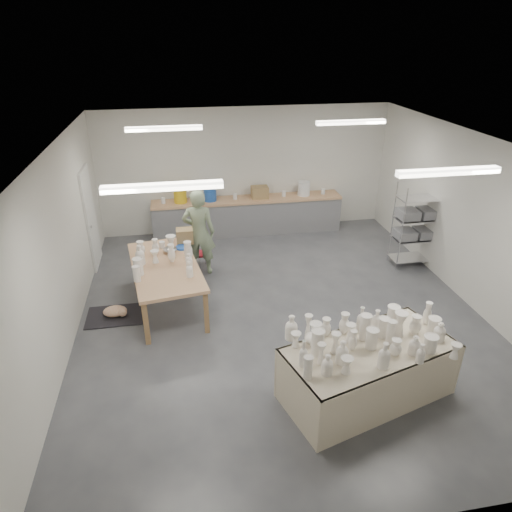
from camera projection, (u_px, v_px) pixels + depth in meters
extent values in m
plane|color=#424449|center=(280.00, 313.00, 8.18)|extent=(8.00, 8.00, 0.00)
cube|color=white|center=(285.00, 147.00, 6.85)|extent=(7.00, 8.00, 0.02)
cube|color=silver|center=(245.00, 171.00, 11.04)|extent=(7.00, 0.02, 3.00)
cube|color=silver|center=(385.00, 421.00, 3.99)|extent=(7.00, 0.02, 3.00)
cube|color=silver|center=(59.00, 253.00, 6.97)|extent=(0.02, 8.00, 3.00)
cube|color=silver|center=(475.00, 223.00, 8.06)|extent=(0.02, 8.00, 3.00)
cube|color=white|center=(91.00, 218.00, 9.47)|extent=(0.05, 0.90, 2.10)
cube|color=white|center=(163.00, 187.00, 5.27)|extent=(1.40, 0.12, 0.08)
cube|color=white|center=(449.00, 172.00, 5.83)|extent=(1.40, 0.12, 0.08)
cube|color=white|center=(164.00, 128.00, 8.35)|extent=(1.40, 0.12, 0.08)
cube|color=white|center=(351.00, 122.00, 8.91)|extent=(1.40, 0.12, 0.08)
cube|color=tan|center=(248.00, 200.00, 11.04)|extent=(4.60, 0.60, 0.06)
cube|color=slate|center=(248.00, 217.00, 11.24)|extent=(4.60, 0.55, 0.84)
cylinder|color=gold|center=(180.00, 195.00, 10.70)|extent=(0.30, 0.30, 0.34)
cylinder|color=#1E4CA7|center=(210.00, 194.00, 10.81)|extent=(0.30, 0.30, 0.34)
cylinder|color=white|center=(304.00, 189.00, 11.17)|extent=(0.30, 0.30, 0.34)
cube|color=olive|center=(260.00, 192.00, 11.01)|extent=(0.40, 0.30, 0.28)
cylinder|color=white|center=(163.00, 201.00, 10.68)|extent=(0.10, 0.10, 0.14)
cylinder|color=white|center=(235.00, 196.00, 10.95)|extent=(0.10, 0.10, 0.14)
cylinder|color=white|center=(284.00, 194.00, 11.13)|extent=(0.10, 0.10, 0.14)
cylinder|color=white|center=(323.00, 191.00, 11.29)|extent=(0.10, 0.10, 0.14)
cylinder|color=silver|center=(402.00, 231.00, 9.25)|extent=(0.02, 0.02, 1.80)
cylinder|color=silver|center=(440.00, 228.00, 9.38)|extent=(0.02, 0.02, 1.80)
cylinder|color=silver|center=(392.00, 223.00, 9.64)|extent=(0.02, 0.02, 1.80)
cylinder|color=silver|center=(429.00, 220.00, 9.77)|extent=(0.02, 0.02, 1.80)
cube|color=silver|center=(410.00, 257.00, 9.85)|extent=(0.88, 0.48, 0.02)
cube|color=silver|center=(414.00, 238.00, 9.65)|extent=(0.88, 0.48, 0.02)
cube|color=silver|center=(417.00, 219.00, 9.44)|extent=(0.88, 0.48, 0.02)
cube|color=silver|center=(421.00, 198.00, 9.24)|extent=(0.88, 0.48, 0.02)
cube|color=slate|center=(405.00, 234.00, 9.56)|extent=(0.38, 0.42, 0.18)
cube|color=slate|center=(424.00, 233.00, 9.63)|extent=(0.38, 0.42, 0.18)
cube|color=slate|center=(408.00, 214.00, 9.36)|extent=(0.38, 0.42, 0.18)
cube|color=slate|center=(428.00, 213.00, 9.43)|extent=(0.38, 0.42, 0.18)
cube|color=olive|center=(367.00, 374.00, 6.21)|extent=(2.22, 1.46, 0.71)
cube|color=beige|center=(371.00, 349.00, 6.02)|extent=(2.51, 1.69, 0.03)
cube|color=beige|center=(384.00, 399.00, 5.73)|extent=(2.21, 0.68, 0.81)
cube|color=beige|center=(354.00, 348.00, 6.65)|extent=(2.21, 0.68, 0.81)
cube|color=tan|center=(165.00, 266.00, 8.07)|extent=(1.43, 2.37, 0.06)
cube|color=olive|center=(136.00, 322.00, 7.26)|extent=(0.08, 0.08, 0.78)
cube|color=olive|center=(198.00, 316.00, 7.41)|extent=(0.08, 0.08, 0.78)
cube|color=olive|center=(142.00, 263.00, 9.10)|extent=(0.08, 0.08, 0.78)
cube|color=olive|center=(191.00, 259.00, 9.25)|extent=(0.08, 0.08, 0.78)
ellipsoid|color=silver|center=(170.00, 249.00, 8.50)|extent=(0.26, 0.26, 0.12)
cylinder|color=#1E4CA7|center=(182.00, 247.00, 8.67)|extent=(0.26, 0.26, 0.03)
cylinder|color=white|center=(162.00, 245.00, 8.67)|extent=(0.11, 0.11, 0.12)
cube|color=olive|center=(185.00, 236.00, 8.84)|extent=(0.32, 0.26, 0.28)
cube|color=black|center=(116.00, 316.00, 8.10)|extent=(1.00, 0.70, 0.02)
ellipsoid|color=white|center=(115.00, 311.00, 8.05)|extent=(0.42, 0.29, 0.17)
sphere|color=white|center=(123.00, 312.00, 7.99)|extent=(0.15, 0.15, 0.15)
imported|color=gray|center=(199.00, 232.00, 9.19)|extent=(0.72, 0.54, 1.80)
cylinder|color=#A51725|center=(200.00, 254.00, 9.71)|extent=(0.42, 0.42, 0.04)
cylinder|color=silver|center=(206.00, 258.00, 9.84)|extent=(0.02, 0.02, 0.27)
cylinder|color=silver|center=(195.00, 259.00, 9.83)|extent=(0.02, 0.02, 0.27)
cylinder|color=silver|center=(200.00, 263.00, 9.65)|extent=(0.02, 0.02, 0.27)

